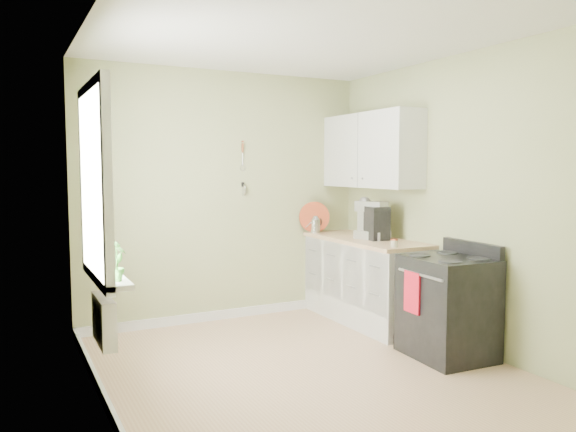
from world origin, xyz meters
name	(u,v)px	position (x,y,z in m)	size (l,w,h in m)	color
floor	(305,371)	(0.00, 0.00, -0.01)	(3.20, 3.60, 0.02)	tan
ceiling	(306,34)	(0.00, 0.00, 2.71)	(3.20, 3.60, 0.02)	white
wall_back	(225,197)	(0.00, 1.81, 1.35)	(3.20, 0.02, 2.70)	tan
wall_left	(96,214)	(-1.61, 0.00, 1.35)	(0.02, 3.60, 2.70)	tan
wall_right	(456,201)	(1.61, 0.00, 1.35)	(0.02, 3.60, 2.70)	tan
base_cabinets	(365,282)	(1.30, 1.00, 0.43)	(0.60, 1.60, 0.87)	white
countertop	(365,240)	(1.29, 1.00, 0.89)	(0.64, 1.60, 0.04)	#DCB486
upper_cabinets	(371,151)	(1.43, 1.10, 1.85)	(0.35, 1.40, 0.80)	white
window	(93,183)	(-1.58, 0.30, 1.55)	(0.06, 1.14, 1.44)	white
window_sill	(106,274)	(-1.51, 0.30, 0.88)	(0.18, 1.14, 0.04)	white
radiator	(104,320)	(-1.54, 0.25, 0.55)	(0.12, 0.50, 0.35)	white
wall_utensils	(243,177)	(0.20, 1.78, 1.56)	(0.02, 0.14, 0.58)	#DCB486
stove	(448,306)	(1.28, -0.28, 0.45)	(0.67, 0.75, 1.01)	black
stand_mixer	(371,221)	(1.31, 0.92, 1.10)	(0.31, 0.40, 0.44)	#B2B2B7
kettle	(315,224)	(1.07, 1.69, 1.01)	(0.20, 0.11, 0.20)	silver
coffee_maker	(377,224)	(1.31, 0.82, 1.08)	(0.22, 0.24, 0.35)	black
red_tray	(314,217)	(1.07, 1.72, 1.09)	(0.36, 0.36, 0.02)	#A53C1F
jar	(394,243)	(1.13, 0.30, 0.95)	(0.07, 0.07, 0.08)	tan
plant_a	(117,259)	(-1.50, -0.10, 1.05)	(0.16, 0.11, 0.30)	#367325
plant_b	(104,248)	(-1.50, 0.41, 1.06)	(0.18, 0.14, 0.32)	#367325
plant_c	(101,249)	(-1.50, 0.56, 1.03)	(0.15, 0.15, 0.27)	#367325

